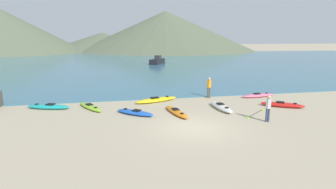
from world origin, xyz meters
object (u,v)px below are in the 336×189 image
Objects in this scene: kayak_on_sand_1 at (258,95)px; kayak_on_sand_3 at (156,100)px; kayak_on_sand_0 at (282,105)px; person_near_waterline at (209,86)px; kayak_on_sand_5 at (49,107)px; kayak_on_sand_6 at (90,107)px; person_near_foreground at (268,107)px; kayak_on_sand_7 at (176,112)px; loose_paddle at (256,113)px; kayak_on_sand_4 at (221,107)px; moored_boat_0 at (157,61)px; kayak_on_sand_2 at (135,112)px.

kayak_on_sand_3 reaches higher than kayak_on_sand_1.
person_near_waterline is (-4.13, 3.82, 0.80)m from kayak_on_sand_0.
kayak_on_sand_6 is at bearing -10.09° from kayak_on_sand_5.
person_near_foreground reaches higher than kayak_on_sand_0.
kayak_on_sand_0 is 5.68m from person_near_waterline.
kayak_on_sand_7 is 5.17m from loose_paddle.
kayak_on_sand_4 is 0.96× the size of kayak_on_sand_7.
kayak_on_sand_1 is 0.87× the size of kayak_on_sand_3.
moored_boat_0 reaches higher than kayak_on_sand_6.
kayak_on_sand_0 is 10.44m from kayak_on_sand_2.
kayak_on_sand_4 is 1.92× the size of person_near_foreground.
person_near_foreground is at bearing -63.44° from kayak_on_sand_4.
kayak_on_sand_2 is at bearing -101.59° from moored_boat_0.
kayak_on_sand_4 is 1.81× the size of person_near_waterline.
kayak_on_sand_4 is 1.33× the size of loose_paddle.
moored_boat_0 is at bearing 91.69° from loose_paddle.
kayak_on_sand_1 is 0.97× the size of kayak_on_sand_7.
loose_paddle is at bearing -38.50° from kayak_on_sand_4.
loose_paddle is at bearing 82.32° from person_near_foreground.
kayak_on_sand_3 is at bearing 58.72° from kayak_on_sand_2.
person_near_waterline is at bearing 83.80° from kayak_on_sand_4.
moored_boat_0 is (6.71, 32.74, 0.47)m from kayak_on_sand_2.
kayak_on_sand_7 is 33.28m from moored_boat_0.
kayak_on_sand_0 is at bearing -0.84° from kayak_on_sand_2.
loose_paddle is at bearing -121.71° from kayak_on_sand_1.
kayak_on_sand_6 is (-13.37, -1.00, -0.02)m from kayak_on_sand_1.
person_near_foreground is at bearing -88.75° from moored_boat_0.
kayak_on_sand_1 is 1.21× the size of kayak_on_sand_2.
person_near_waterline is (3.66, 3.96, 0.85)m from kayak_on_sand_7.
kayak_on_sand_6 is (-4.82, -0.99, -0.04)m from kayak_on_sand_3.
kayak_on_sand_6 is at bearing -168.33° from kayak_on_sand_3.
kayak_on_sand_5 is (-7.65, -0.49, -0.01)m from kayak_on_sand_3.
person_near_foreground is (-2.95, -6.10, 0.77)m from kayak_on_sand_1.
person_near_foreground reaches higher than kayak_on_sand_4.
person_near_foreground is at bearing -79.96° from person_near_waterline.
kayak_on_sand_3 is 5.01m from kayak_on_sand_4.
loose_paddle is at bearing -16.11° from kayak_on_sand_5.
kayak_on_sand_1 is at bearing 23.56° from kayak_on_sand_7.
kayak_on_sand_6 is 11.18m from loose_paddle.
kayak_on_sand_6 is at bearing 167.49° from kayak_on_sand_4.
kayak_on_sand_0 reaches higher than kayak_on_sand_2.
person_near_waterline reaches higher than kayak_on_sand_1.
moored_boat_0 is at bearing 97.16° from kayak_on_sand_1.
kayak_on_sand_1 reaches higher than loose_paddle.
person_near_foreground is (13.26, -5.60, 0.76)m from kayak_on_sand_5.
kayak_on_sand_5 is (-16.21, 2.75, -0.01)m from kayak_on_sand_0.
person_near_foreground is at bearing -136.01° from kayak_on_sand_0.
person_near_waterline is 29.07m from moored_boat_0.
person_near_foreground reaches higher than kayak_on_sand_1.
moored_boat_0 is at bearing 89.21° from person_near_waterline.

